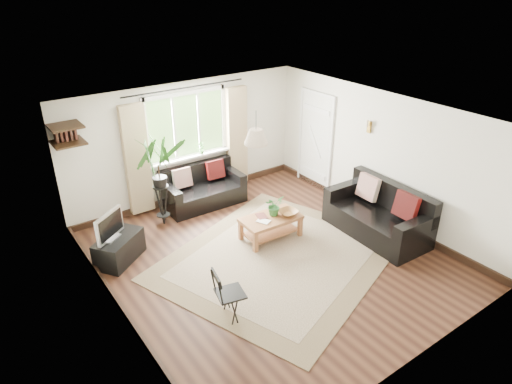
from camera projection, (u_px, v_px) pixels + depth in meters
floor at (270, 258)px, 7.54m from camera, size 5.50×5.50×0.00m
ceiling at (272, 117)px, 6.47m from camera, size 5.50×5.50×0.00m
wall_back at (187, 142)px, 9.00m from camera, size 5.00×0.02×2.40m
wall_front at (423, 283)px, 5.00m from camera, size 5.00×0.02×2.40m
wall_left at (112, 245)px, 5.70m from camera, size 0.02×5.50×2.40m
wall_right at (380, 157)px, 8.31m from camera, size 0.02×5.50×2.40m
rug at (278, 257)px, 7.52m from camera, size 4.44×4.13×0.02m
window at (187, 126)px, 8.82m from camera, size 2.50×0.16×2.16m
door at (315, 142)px, 9.62m from camera, size 0.06×0.96×2.06m
corner_shelf at (67, 134)px, 7.34m from camera, size 0.50×0.50×0.34m
pendant_lamp at (256, 133)px, 6.92m from camera, size 0.36×0.36×0.54m
wall_sconce at (368, 125)px, 8.25m from camera, size 0.12×0.12×0.28m
sofa_back at (203, 187)px, 9.08m from camera, size 1.60×0.83×0.74m
sofa_right at (377, 213)px, 8.01m from camera, size 1.87×0.99×0.87m
coffee_table at (271, 228)px, 7.98m from camera, size 1.06×0.61×0.43m
table_plant at (274, 206)px, 7.89m from camera, size 0.37×0.34×0.35m
bowl at (288, 213)px, 7.95m from camera, size 0.35×0.35×0.08m
book_a at (261, 223)px, 7.68m from camera, size 0.24×0.26×0.02m
book_b at (257, 217)px, 7.87m from camera, size 0.22×0.26×0.02m
tv_stand at (119, 248)px, 7.38m from camera, size 0.94×0.86×0.44m
tv at (109, 225)px, 7.12m from camera, size 0.64×0.54×0.49m
palm_stand at (160, 183)px, 8.16m from camera, size 0.76×0.76×1.68m
folding_chair at (230, 294)px, 6.10m from camera, size 0.48×0.48×0.77m
sill_plant at (201, 148)px, 9.11m from camera, size 0.14×0.10×0.27m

